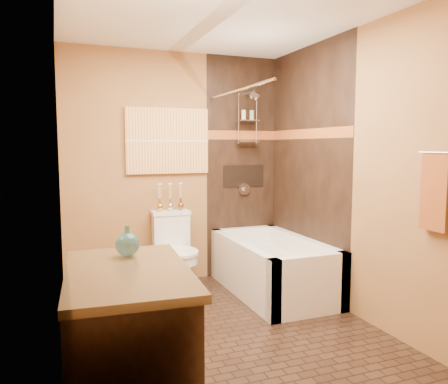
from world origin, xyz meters
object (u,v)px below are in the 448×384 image
sunset_painting (168,141)px  toilet (175,251)px  vanity (128,352)px  bathtub (272,271)px

sunset_painting → toilet: 1.17m
vanity → toilet: bearing=73.0°
sunset_painting → vanity: sunset_painting is taller
bathtub → vanity: (-1.72, -1.71, 0.22)m
vanity → bathtub: bearing=48.6°
bathtub → vanity: 2.44m
sunset_painting → toilet: bearing=-90.0°
sunset_painting → toilet: sunset_painting is taller
sunset_painting → vanity: bearing=-108.8°
sunset_painting → vanity: 2.80m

